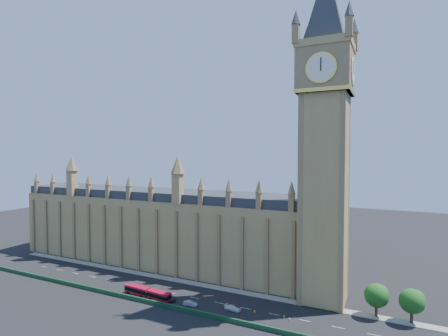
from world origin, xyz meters
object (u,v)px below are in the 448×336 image
at_px(red_bus, 147,293).
at_px(car_white, 233,308).
at_px(car_grey, 168,298).
at_px(car_silver, 190,303).

xyz_separation_m(red_bus, car_white, (25.67, 3.10, -0.77)).
relative_size(red_bus, car_grey, 3.32).
relative_size(red_bus, car_white, 3.54).
bearing_deg(car_white, red_bus, 103.68).
xyz_separation_m(car_silver, car_white, (11.69, 2.35, -0.00)).
height_order(red_bus, car_white, red_bus).
relative_size(car_grey, car_white, 1.07).
height_order(car_grey, car_white, car_grey).
relative_size(car_grey, car_silver, 1.21).
distance_m(car_silver, car_white, 11.92).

